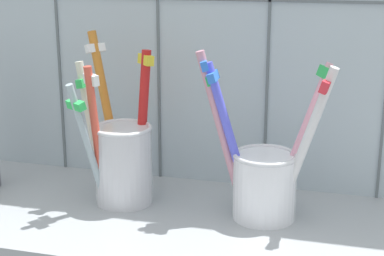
{
  "coord_description": "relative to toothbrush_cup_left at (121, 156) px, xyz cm",
  "views": [
    {
      "loc": [
        16.02,
        -56.05,
        28.65
      ],
      "look_at": [
        0.0,
        2.36,
        11.08
      ],
      "focal_mm": 57.1,
      "sensor_mm": 36.0,
      "label": 1
    }
  ],
  "objects": [
    {
      "name": "counter_slab",
      "position": [
        8.01,
        -2.43,
        -6.29
      ],
      "size": [
        64.0,
        22.0,
        2.0
      ],
      "primitive_type": "cube",
      "color": "#9EA3A8",
      "rests_on": "ground"
    },
    {
      "name": "tile_wall_back",
      "position": [
        8.01,
        9.57,
        15.21
      ],
      "size": [
        64.0,
        2.2,
        45.0
      ],
      "color": "#B2C1CC",
      "rests_on": "ground"
    },
    {
      "name": "toothbrush_cup_left",
      "position": [
        0.0,
        0.0,
        0.0
      ],
      "size": [
        8.95,
        10.46,
        18.26
      ],
      "color": "silver",
      "rests_on": "counter_slab"
    },
    {
      "name": "toothbrush_cup_right",
      "position": [
        15.54,
        -0.12,
        -0.64
      ],
      "size": [
        14.06,
        6.73,
        17.4
      ],
      "color": "white",
      "rests_on": "counter_slab"
    }
  ]
}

